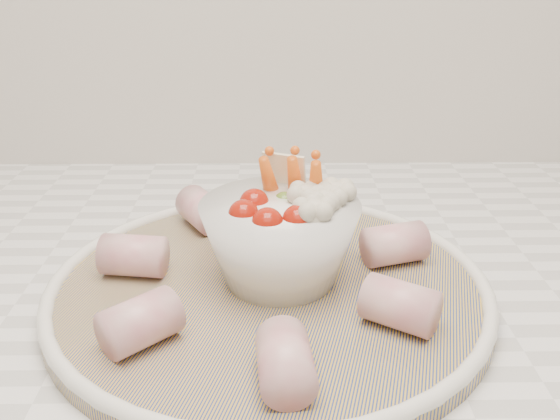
{
  "coord_description": "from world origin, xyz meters",
  "views": [
    {
      "loc": [
        0.04,
        0.96,
        1.2
      ],
      "look_at": [
        0.05,
        1.41,
        1.0
      ],
      "focal_mm": 40.0,
      "sensor_mm": 36.0,
      "label": 1
    }
  ],
  "objects": [
    {
      "name": "serving_platter",
      "position": [
        0.04,
        1.41,
        0.93
      ],
      "size": [
        0.44,
        0.44,
        0.02
      ],
      "color": "navy",
      "rests_on": "kitchen_counter"
    },
    {
      "name": "veggie_bowl",
      "position": [
        0.05,
        1.41,
        0.97
      ],
      "size": [
        0.13,
        0.13,
        0.1
      ],
      "color": "white",
      "rests_on": "serving_platter"
    },
    {
      "name": "cured_meat_rolls",
      "position": [
        0.04,
        1.41,
        0.95
      ],
      "size": [
        0.28,
        0.3,
        0.04
      ],
      "color": "#BE5766",
      "rests_on": "serving_platter"
    }
  ]
}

